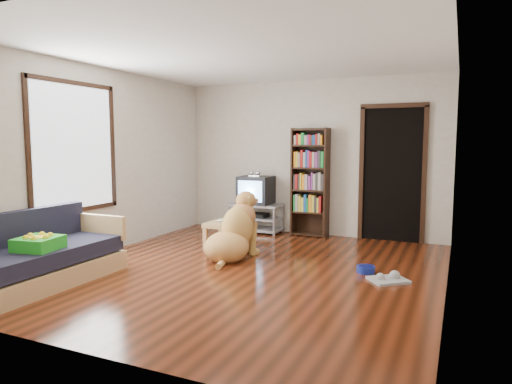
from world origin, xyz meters
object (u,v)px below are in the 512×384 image
at_px(laptop, 226,222).
at_px(grey_rag, 388,280).
at_px(crt_tv, 256,190).
at_px(dog_bowl, 366,269).
at_px(dog, 234,233).
at_px(coffee_table, 227,230).
at_px(sofa, 42,260).
at_px(bookshelf, 310,176).
at_px(tv_stand, 256,217).
at_px(green_cushion, 39,243).

relative_size(laptop, grey_rag, 0.80).
bearing_deg(laptop, crt_tv, 100.11).
bearing_deg(laptop, grey_rag, -10.44).
bearing_deg(dog_bowl, dog, -178.93).
distance_m(dog_bowl, coffee_table, 2.15).
bearing_deg(sofa, coffee_table, 63.85).
relative_size(grey_rag, bookshelf, 0.22).
distance_m(dog_bowl, dog, 1.79).
xyz_separation_m(laptop, crt_tv, (-0.15, 1.40, 0.33)).
xyz_separation_m(grey_rag, tv_stand, (-2.54, 1.99, 0.25)).
xyz_separation_m(green_cushion, tv_stand, (0.85, 3.77, -0.22)).
distance_m(laptop, crt_tv, 1.44).
height_order(crt_tv, coffee_table, crt_tv).
xyz_separation_m(bookshelf, dog, (-0.47, -1.87, -0.66)).
relative_size(grey_rag, crt_tv, 0.69).
height_order(laptop, sofa, sofa).
xyz_separation_m(tv_stand, crt_tv, (0.00, 0.02, 0.47)).
height_order(dog_bowl, crt_tv, crt_tv).
height_order(laptop, tv_stand, tv_stand).
relative_size(tv_stand, coffee_table, 1.64).
relative_size(green_cushion, grey_rag, 1.02).
bearing_deg(coffee_table, laptop, -90.00).
distance_m(green_cushion, tv_stand, 3.87).
xyz_separation_m(grey_rag, dog, (-2.06, 0.22, 0.32)).
distance_m(green_cushion, crt_tv, 3.90).
bearing_deg(tv_stand, green_cushion, -102.69).
xyz_separation_m(green_cushion, dog_bowl, (3.09, 2.03, -0.45)).
bearing_deg(green_cushion, coffee_table, 57.50).
distance_m(green_cushion, coffee_table, 2.63).
height_order(tv_stand, crt_tv, crt_tv).
bearing_deg(sofa, bookshelf, 62.68).
height_order(grey_rag, bookshelf, bookshelf).
bearing_deg(crt_tv, dog_bowl, -38.23).
height_order(green_cushion, bookshelf, bookshelf).
bearing_deg(coffee_table, tv_stand, 96.28).
relative_size(dog_bowl, dog, 0.19).
bearing_deg(coffee_table, grey_rag, -15.17).
bearing_deg(green_cushion, grey_rag, 17.52).
distance_m(laptop, grey_rag, 2.50).
bearing_deg(crt_tv, bookshelf, 4.32).
distance_m(crt_tv, dog, 1.91).
distance_m(dog_bowl, tv_stand, 2.85).
relative_size(grey_rag, tv_stand, 0.44).
relative_size(sofa, dog, 1.58).
height_order(crt_tv, bookshelf, bookshelf).
xyz_separation_m(grey_rag, sofa, (-3.52, -1.64, 0.25)).
height_order(grey_rag, coffee_table, coffee_table).
distance_m(laptop, tv_stand, 1.39).
xyz_separation_m(crt_tv, dog, (0.48, -1.80, -0.40)).
relative_size(bookshelf, dog, 1.58).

